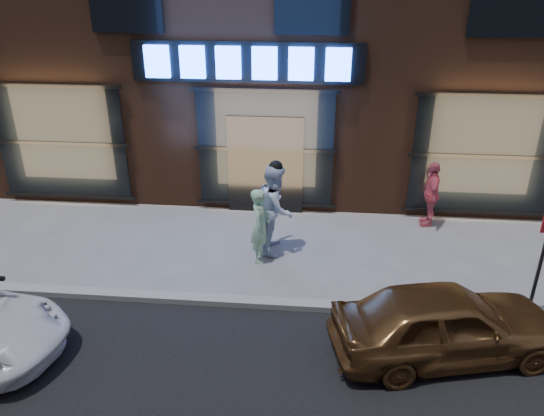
{
  "coord_description": "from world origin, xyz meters",
  "views": [
    {
      "loc": [
        1.24,
        -7.84,
        5.77
      ],
      "look_at": [
        0.37,
        1.6,
        1.2
      ],
      "focal_mm": 35.0,
      "sensor_mm": 36.0,
      "label": 1
    }
  ],
  "objects": [
    {
      "name": "curb",
      "position": [
        0.0,
        0.0,
        0.06
      ],
      "size": [
        60.0,
        0.25,
        0.12
      ],
      "primitive_type": "cube",
      "color": "gray",
      "rests_on": "ground"
    },
    {
      "name": "ground",
      "position": [
        0.0,
        0.0,
        0.0
      ],
      "size": [
        90.0,
        90.0,
        0.0
      ],
      "primitive_type": "plane",
      "color": "slate",
      "rests_on": "ground"
    },
    {
      "name": "man_cap",
      "position": [
        0.41,
        2.08,
        0.97
      ],
      "size": [
        0.76,
        0.96,
        1.93
      ],
      "primitive_type": "imported",
      "rotation": [
        0.0,
        0.0,
        1.54
      ],
      "color": "white",
      "rests_on": "ground"
    },
    {
      "name": "sign_post",
      "position": [
        5.05,
        0.16,
        1.21
      ],
      "size": [
        0.31,
        0.13,
        2.0
      ],
      "rotation": [
        0.0,
        0.0,
        0.32
      ],
      "color": "#262628",
      "rests_on": "ground"
    },
    {
      "name": "man_bowtie",
      "position": [
        0.14,
        1.61,
        0.79
      ],
      "size": [
        0.44,
        0.62,
        1.59
      ],
      "primitive_type": "imported",
      "rotation": [
        0.0,
        0.0,
        1.46
      ],
      "color": "#A4D7AB",
      "rests_on": "ground"
    },
    {
      "name": "passerby",
      "position": [
        3.87,
        3.56,
        0.78
      ],
      "size": [
        0.43,
        0.93,
        1.56
      ],
      "primitive_type": "imported",
      "rotation": [
        0.0,
        0.0,
        -1.62
      ],
      "color": "#D7586A",
      "rests_on": "ground"
    },
    {
      "name": "gold_sedan",
      "position": [
        3.33,
        -1.0,
        0.61
      ],
      "size": [
        3.8,
        2.21,
        1.21
      ],
      "primitive_type": "imported",
      "rotation": [
        0.0,
        0.0,
        1.8
      ],
      "color": "brown",
      "rests_on": "ground"
    }
  ]
}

